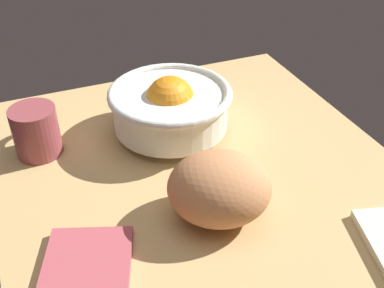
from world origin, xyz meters
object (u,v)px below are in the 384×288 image
(fruit_bowl, at_px, (170,104))
(bread_loaf, at_px, (219,188))
(napkin_folded, at_px, (86,271))
(mug, at_px, (37,130))

(fruit_bowl, relative_size, bread_loaf, 1.48)
(napkin_folded, xyz_separation_m, mug, (0.30, 0.02, 0.04))
(fruit_bowl, height_order, bread_loaf, fruit_bowl)
(fruit_bowl, bearing_deg, mug, 82.64)
(napkin_folded, distance_m, mug, 0.30)
(fruit_bowl, height_order, napkin_folded, fruit_bowl)
(bread_loaf, bearing_deg, mug, 40.30)
(fruit_bowl, distance_m, mug, 0.23)
(bread_loaf, height_order, mug, bread_loaf)
(fruit_bowl, xyz_separation_m, bread_loaf, (-0.23, 0.01, -0.01))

